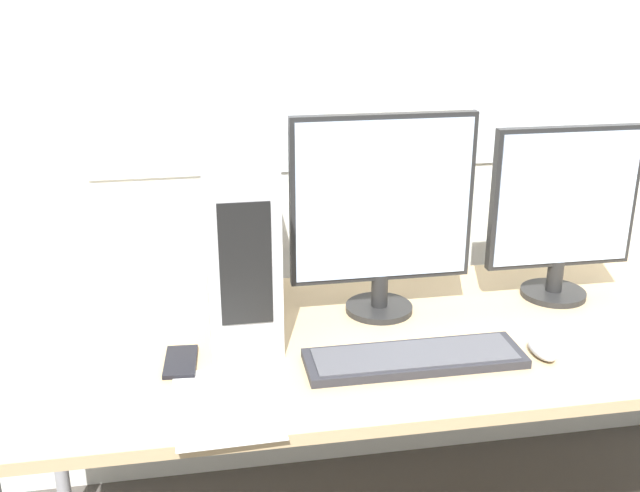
% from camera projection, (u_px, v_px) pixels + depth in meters
% --- Properties ---
extents(wall_back, '(8.00, 0.07, 2.70)m').
position_uv_depth(wall_back, '(399.00, 42.00, 2.10)').
color(wall_back, silver).
rests_on(wall_back, ground_plane).
extents(desk, '(2.20, 0.77, 0.71)m').
position_uv_depth(desk, '(445.00, 344.00, 1.87)').
color(desk, tan).
rests_on(desk, ground_plane).
extents(pc_tower, '(0.16, 0.44, 0.47)m').
position_uv_depth(pc_tower, '(238.00, 232.00, 1.82)').
color(pc_tower, silver).
rests_on(pc_tower, desk).
extents(monitor_main, '(0.46, 0.17, 0.51)m').
position_uv_depth(monitor_main, '(382.00, 210.00, 1.84)').
color(monitor_main, black).
rests_on(monitor_main, desk).
extents(monitor_right_near, '(0.40, 0.17, 0.46)m').
position_uv_depth(monitor_right_near, '(563.00, 209.00, 1.94)').
color(monitor_right_near, black).
rests_on(monitor_right_near, desk).
extents(keyboard, '(0.50, 0.15, 0.02)m').
position_uv_depth(keyboard, '(414.00, 358.00, 1.68)').
color(keyboard, '#28282D').
rests_on(keyboard, desk).
extents(mouse, '(0.05, 0.11, 0.03)m').
position_uv_depth(mouse, '(542.00, 349.00, 1.71)').
color(mouse, '#B2B2B7').
rests_on(mouse, desk).
extents(cell_phone, '(0.08, 0.14, 0.01)m').
position_uv_depth(cell_phone, '(181.00, 362.00, 1.68)').
color(cell_phone, black).
rests_on(cell_phone, desk).
extents(paper_sheet_left, '(0.22, 0.30, 0.00)m').
position_uv_depth(paper_sheet_left, '(226.00, 404.00, 1.52)').
color(paper_sheet_left, white).
rests_on(paper_sheet_left, desk).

